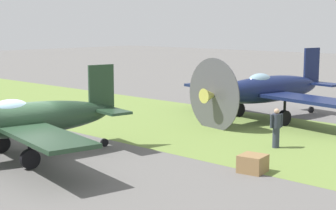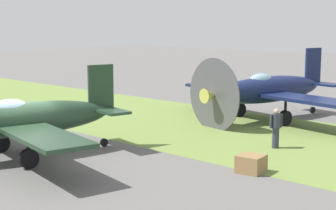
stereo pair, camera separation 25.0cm
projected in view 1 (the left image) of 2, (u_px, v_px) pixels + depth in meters
ground_plane at (27, 159)px, 21.20m from camera, size 160.00×160.00×0.00m
grass_verge at (191, 124)px, 28.46m from camera, size 120.00×11.00×0.01m
airplane_lead at (23, 120)px, 21.01m from camera, size 10.65×8.49×3.77m
airplane_wingman at (266, 90)px, 29.58m from camera, size 11.60×9.25×4.11m
ground_crew_chief at (276, 127)px, 22.99m from camera, size 0.38×0.59×1.73m
supply_crate at (253, 164)px, 19.27m from camera, size 1.03×1.03×0.64m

